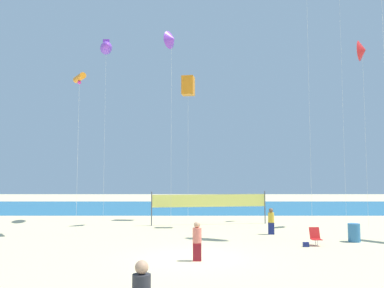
{
  "coord_description": "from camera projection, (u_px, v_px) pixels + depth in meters",
  "views": [
    {
      "loc": [
        -0.04,
        -17.37,
        3.51
      ],
      "look_at": [
        -0.1,
        11.84,
        5.87
      ],
      "focal_mm": 37.25,
      "sensor_mm": 36.0,
      "label": 1
    }
  ],
  "objects": [
    {
      "name": "beachgoer_coral_shirt",
      "position": [
        198.0,
        240.0,
        16.57
      ],
      "size": [
        0.37,
        0.37,
        1.63
      ],
      "rotation": [
        0.0,
        0.0,
        4.88
      ],
      "color": "maroon",
      "rests_on": "ground"
    },
    {
      "name": "ocean_band",
      "position": [
        193.0,
        207.0,
        45.23
      ],
      "size": [
        120.0,
        20.0,
        0.01
      ],
      "primitive_type": "cube",
      "color": "#1E6B99",
      "rests_on": "ground"
    },
    {
      "name": "beachgoer_mustard_shirt",
      "position": [
        272.0,
        220.0,
        24.05
      ],
      "size": [
        0.36,
        0.36,
        1.57
      ],
      "rotation": [
        0.0,
        0.0,
        3.32
      ],
      "color": "navy",
      "rests_on": "ground"
    },
    {
      "name": "kite_orange_box",
      "position": [
        189.0,
        86.0,
        32.49
      ],
      "size": [
        1.11,
        1.11,
        11.64
      ],
      "color": "silver",
      "rests_on": "ground"
    },
    {
      "name": "kite_red_delta",
      "position": [
        363.0,
        50.0,
        28.07
      ],
      "size": [
        1.2,
        1.45,
        13.1
      ],
      "color": "silver",
      "rests_on": "ground"
    },
    {
      "name": "kite_orange_tube",
      "position": [
        80.0,
        79.0,
        24.4
      ],
      "size": [
        1.08,
        1.38,
        9.72
      ],
      "color": "silver",
      "rests_on": "ground"
    },
    {
      "name": "folding_beach_chair",
      "position": [
        316.0,
        236.0,
        20.26
      ],
      "size": [
        0.52,
        0.65,
        0.89
      ],
      "rotation": [
        0.0,
        0.0,
        0.64
      ],
      "color": "red",
      "rests_on": "ground"
    },
    {
      "name": "kite_violet_delta",
      "position": [
        172.0,
        40.0,
        29.15
      ],
      "size": [
        1.12,
        1.36,
        14.16
      ],
      "color": "silver",
      "rests_on": "ground"
    },
    {
      "name": "ground_plane",
      "position": [
        194.0,
        258.0,
        17.03
      ],
      "size": [
        120.0,
        120.0,
        0.0
      ],
      "primitive_type": "plane",
      "color": "beige"
    },
    {
      "name": "beach_handbag",
      "position": [
        307.0,
        245.0,
        19.77
      ],
      "size": [
        0.29,
        0.15,
        0.23
      ],
      "primitive_type": "cube",
      "color": "navy",
      "rests_on": "ground"
    },
    {
      "name": "trash_barrel",
      "position": [
        355.0,
        233.0,
        21.31
      ],
      "size": [
        0.63,
        0.63,
        0.97
      ],
      "primitive_type": "cylinder",
      "color": "teal",
      "rests_on": "ground"
    },
    {
      "name": "kite_violet_inflatable",
      "position": [
        107.0,
        48.0,
        31.82
      ],
      "size": [
        1.6,
        2.88,
        14.45
      ],
      "color": "silver",
      "rests_on": "ground"
    },
    {
      "name": "volleyball_net",
      "position": [
        210.0,
        202.0,
        28.98
      ],
      "size": [
        8.39,
        1.4,
        2.4
      ],
      "color": "#4C4C51",
      "rests_on": "ground"
    }
  ]
}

